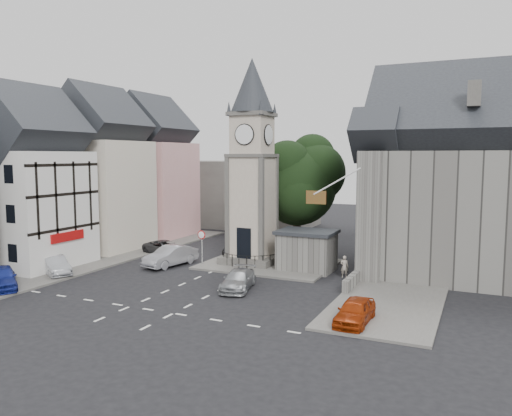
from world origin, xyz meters
The scene contains 23 objects.
ground centered at (0.00, 0.00, 0.00)m, with size 120.00×120.00×0.00m, color black.
pavement_west centered at (-12.50, 6.00, 0.07)m, with size 6.00×30.00×0.14m, color #595651.
pavement_east centered at (12.00, 8.00, 0.07)m, with size 6.00×26.00×0.14m, color #595651.
central_island centered at (1.50, 8.00, 0.08)m, with size 10.00×8.00×0.16m, color #595651.
road_markings centered at (0.00, -5.50, 0.01)m, with size 20.00×8.00×0.01m, color silver.
clock_tower centered at (0.00, 7.99, 8.12)m, with size 4.86×4.86×16.25m.
stone_shelter centered at (4.80, 7.50, 1.55)m, with size 4.30×3.30×3.08m.
town_tree centered at (2.00, 13.00, 6.97)m, with size 7.20×7.20×10.80m.
warning_sign_post centered at (-3.20, 5.43, 2.03)m, with size 0.70×0.19×2.85m.
terrace_pink centered at (-15.50, 16.00, 6.58)m, with size 8.10×7.60×12.80m.
terrace_cream centered at (-15.50, 8.00, 6.58)m, with size 8.10×7.60×12.80m.
terrace_tudor centered at (-15.50, 0.00, 6.19)m, with size 8.10×7.60×12.00m.
backdrop_west centered at (-12.00, 28.00, 4.00)m, with size 20.00×10.00×8.00m, color #4C4944.
east_building centered at (15.59, 11.00, 6.26)m, with size 14.40×11.40×12.60m.
east_boundary_wall centered at (9.20, 10.00, 0.45)m, with size 0.40×16.00×0.90m, color #585551.
flagpole centered at (8.00, 4.00, 7.00)m, with size 3.68×0.10×2.74m.
car_west_blue centered at (-11.50, -6.00, 0.77)m, with size 1.82×4.52×1.54m, color navy.
car_west_silver centered at (-11.50, -1.52, 0.68)m, with size 1.44×4.12×1.36m, color #96999D.
car_west_grey centered at (-8.47, 8.00, 0.62)m, with size 2.07×4.48×1.25m, color #323235.
car_island_silver centered at (-5.50, 4.50, 0.79)m, with size 1.68×4.81×1.59m, color #9E9FA7.
car_island_east centered at (2.50, 0.50, 0.62)m, with size 1.75×4.30×1.25m, color gray.
car_east_red centered at (11.02, -3.00, 0.67)m, with size 1.57×3.91×1.33m, color #972B08.
pedestrian centered at (8.00, 6.43, 0.80)m, with size 0.59×0.38×1.61m, color #BEAF9D.
Camera 1 is at (16.83, -27.93, 8.68)m, focal length 35.00 mm.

